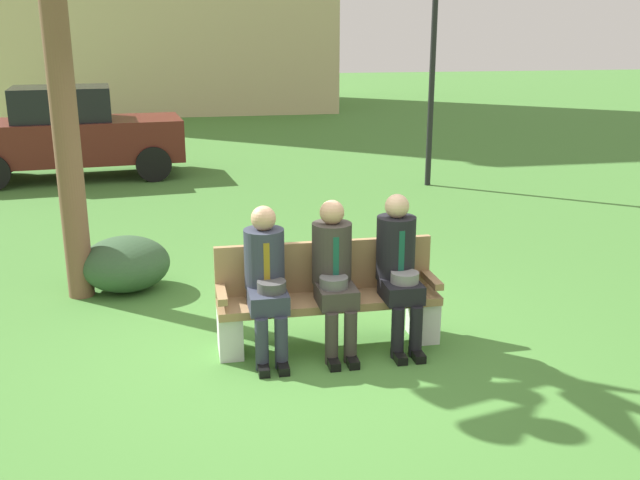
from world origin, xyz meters
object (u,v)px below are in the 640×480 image
object	(u,v)px
shrub_near_bench	(126,264)
street_lamp	(433,60)
park_bench	(328,298)
parked_car_near	(71,133)
seated_man_middle	(334,269)
seated_man_right	(399,264)
seated_man_left	(266,275)

from	to	relation	value
shrub_near_bench	street_lamp	world-z (taller)	street_lamp
park_bench	parked_car_near	size ratio (longest dim) A/B	0.48
park_bench	shrub_near_bench	distance (m)	2.52
seated_man_middle	seated_man_right	size ratio (longest dim) A/B	0.98
parked_car_near	seated_man_middle	bearing A→B (deg)	-68.99
shrub_near_bench	parked_car_near	world-z (taller)	parked_car_near
seated_man_middle	parked_car_near	size ratio (longest dim) A/B	0.32
street_lamp	seated_man_left	bearing A→B (deg)	-120.09
shrub_near_bench	seated_man_left	bearing A→B (deg)	-55.58
park_bench	street_lamp	size ratio (longest dim) A/B	0.55
seated_man_left	seated_man_right	distance (m)	1.15
shrub_near_bench	parked_car_near	xyz separation A→B (m)	(-1.31, 6.38, 0.55)
parked_car_near	street_lamp	xyz separation A→B (m)	(6.26, -1.90, 1.33)
seated_man_middle	seated_man_right	world-z (taller)	seated_man_right
seated_man_right	street_lamp	world-z (taller)	street_lamp
park_bench	shrub_near_bench	xyz separation A→B (m)	(-1.83, 1.73, -0.13)
shrub_near_bench	seated_man_middle	bearing A→B (deg)	-45.11
park_bench	street_lamp	distance (m)	7.17
seated_man_right	park_bench	bearing A→B (deg)	167.84
shrub_near_bench	parked_car_near	distance (m)	6.53
park_bench	seated_man_left	bearing A→B (deg)	-166.40
park_bench	seated_man_middle	bearing A→B (deg)	-78.84
seated_man_left	seated_man_middle	bearing A→B (deg)	0.23
seated_man_right	seated_man_middle	bearing A→B (deg)	-179.74
park_bench	shrub_near_bench	bearing A→B (deg)	136.57
seated_man_middle	parked_car_near	world-z (taller)	parked_car_near
park_bench	seated_man_middle	world-z (taller)	seated_man_middle
seated_man_right	parked_car_near	size ratio (longest dim) A/B	0.33
seated_man_left	seated_man_right	bearing A→B (deg)	0.24
street_lamp	parked_car_near	bearing A→B (deg)	163.16
seated_man_left	seated_man_right	xyz separation A→B (m)	(1.15, 0.00, 0.02)
seated_man_middle	seated_man_left	bearing A→B (deg)	-179.77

